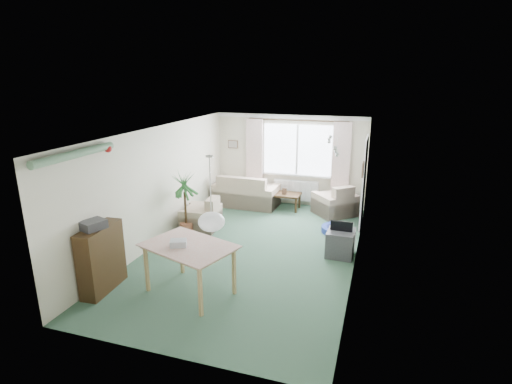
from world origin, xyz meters
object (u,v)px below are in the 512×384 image
(armchair_left, at_px, (201,213))
(tv_cube, at_px, (340,243))
(houseplant, at_px, (185,204))
(dining_table, at_px, (190,270))
(pet_bed, at_px, (336,229))
(bookshelf, at_px, (101,259))
(coffee_table, at_px, (282,201))
(sofa, at_px, (246,190))
(armchair_corner, at_px, (335,199))

(armchair_left, xyz_separation_m, tv_cube, (3.20, -0.50, -0.11))
(houseplant, height_order, dining_table, houseplant)
(houseplant, bearing_deg, pet_bed, 19.37)
(houseplant, relative_size, pet_bed, 2.13)
(armchair_left, xyz_separation_m, dining_table, (1.06, -2.63, 0.04))
(bookshelf, xyz_separation_m, houseplant, (0.19, 2.54, 0.16))
(bookshelf, relative_size, dining_table, 0.84)
(armchair_left, distance_m, tv_cube, 3.24)
(coffee_table, xyz_separation_m, pet_bed, (1.56, -1.23, -0.15))
(dining_table, bearing_deg, armchair_left, 111.88)
(sofa, relative_size, coffee_table, 1.81)
(armchair_left, bearing_deg, coffee_table, 138.06)
(armchair_left, height_order, pet_bed, armchair_left)
(dining_table, relative_size, pet_bed, 1.95)
(armchair_corner, relative_size, dining_table, 0.69)
(armchair_corner, distance_m, houseplant, 3.76)
(sofa, bearing_deg, houseplant, 77.11)
(bookshelf, distance_m, dining_table, 1.45)
(tv_cube, height_order, pet_bed, tv_cube)
(coffee_table, relative_size, tv_cube, 1.68)
(coffee_table, distance_m, bookshelf, 5.19)
(sofa, xyz_separation_m, tv_cube, (2.76, -2.39, -0.17))
(armchair_left, distance_m, bookshelf, 3.00)
(houseplant, distance_m, dining_table, 2.52)
(armchair_corner, relative_size, coffee_table, 0.94)
(sofa, relative_size, dining_table, 1.32)
(armchair_corner, distance_m, dining_table, 4.83)
(sofa, height_order, tv_cube, sofa)
(dining_table, bearing_deg, coffee_table, 85.26)
(armchair_corner, height_order, armchair_left, armchair_corner)
(houseplant, distance_m, pet_bed, 3.39)
(armchair_corner, xyz_separation_m, coffee_table, (-1.37, 0.02, -0.19))
(pet_bed, bearing_deg, armchair_left, -167.45)
(tv_cube, bearing_deg, armchair_left, 173.05)
(armchair_left, height_order, houseplant, houseplant)
(coffee_table, relative_size, houseplant, 0.67)
(coffee_table, distance_m, houseplant, 2.86)
(tv_cube, bearing_deg, coffee_table, 128.35)
(sofa, xyz_separation_m, armchair_left, (-0.44, -1.89, -0.06))
(bookshelf, bearing_deg, houseplant, 82.28)
(sofa, bearing_deg, tv_cube, 140.44)
(armchair_left, distance_m, houseplant, 0.57)
(coffee_table, xyz_separation_m, dining_table, (-0.38, -4.53, 0.19))
(sofa, relative_size, bookshelf, 1.56)
(sofa, relative_size, houseplant, 1.21)
(coffee_table, distance_m, dining_table, 4.55)
(bookshelf, relative_size, houseplant, 0.77)
(coffee_table, bearing_deg, armchair_corner, -1.05)
(armchair_corner, distance_m, pet_bed, 1.26)
(sofa, distance_m, armchair_corner, 2.36)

